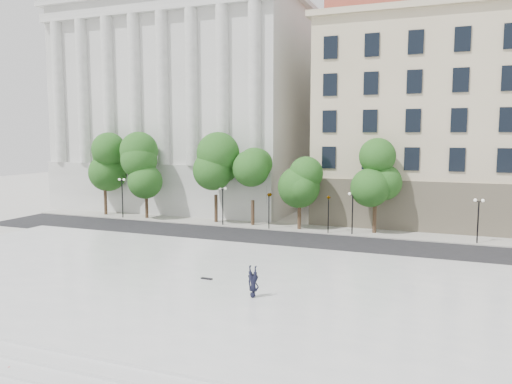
# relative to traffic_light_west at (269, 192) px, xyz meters

# --- Properties ---
(ground) EXTENTS (160.00, 160.00, 0.00)m
(ground) POSITION_rel_traffic_light_west_xyz_m (1.09, -22.30, -3.73)
(ground) COLOR #B9B7AF
(ground) RESTS_ON ground
(plaza) EXTENTS (44.00, 22.00, 0.45)m
(plaza) POSITION_rel_traffic_light_west_xyz_m (1.09, -19.30, -3.50)
(plaza) COLOR silver
(plaza) RESTS_ON ground
(street) EXTENTS (60.00, 8.00, 0.02)m
(street) POSITION_rel_traffic_light_west_xyz_m (1.09, -4.30, -3.72)
(street) COLOR black
(street) RESTS_ON ground
(far_sidewalk) EXTENTS (60.00, 4.00, 0.12)m
(far_sidewalk) POSITION_rel_traffic_light_west_xyz_m (1.09, 1.70, -3.67)
(far_sidewalk) COLOR #A3A097
(far_sidewalk) RESTS_ON ground
(building_west) EXTENTS (31.50, 27.65, 25.60)m
(building_west) POSITION_rel_traffic_light_west_xyz_m (-15.91, 16.27, 9.16)
(building_west) COLOR silver
(building_west) RESTS_ON ground
(building_east) EXTENTS (36.00, 26.15, 23.00)m
(building_east) POSITION_rel_traffic_light_west_xyz_m (21.09, 16.61, 7.42)
(building_east) COLOR beige
(building_east) RESTS_ON ground
(traffic_light_west) EXTENTS (1.05, 1.81, 4.23)m
(traffic_light_west) POSITION_rel_traffic_light_west_xyz_m (0.00, 0.00, 0.00)
(traffic_light_west) COLOR black
(traffic_light_west) RESTS_ON ground
(traffic_light_east) EXTENTS (0.79, 1.81, 4.21)m
(traffic_light_east) POSITION_rel_traffic_light_west_xyz_m (5.98, 0.00, -0.01)
(traffic_light_east) COLOR black
(traffic_light_east) RESTS_ON ground
(person_lying) EXTENTS (0.67, 1.80, 0.49)m
(person_lying) POSITION_rel_traffic_light_west_xyz_m (6.73, -21.09, -3.03)
(person_lying) COLOR black
(person_lying) RESTS_ON plaza
(skateboard) EXTENTS (0.75, 0.20, 0.08)m
(skateboard) POSITION_rel_traffic_light_west_xyz_m (2.74, -18.91, -3.24)
(skateboard) COLOR black
(skateboard) RESTS_ON plaza
(plaza_steps) EXTENTS (44.00, 3.00, 0.30)m
(plaza_steps) POSITION_rel_traffic_light_west_xyz_m (1.09, -31.20, -3.61)
(plaza_steps) COLOR silver
(plaza_steps) RESTS_ON ground
(street_trees) EXTENTS (34.90, 4.48, 7.91)m
(street_trees) POSITION_rel_traffic_light_west_xyz_m (-7.17, 1.35, 1.70)
(street_trees) COLOR #382619
(street_trees) RESTS_ON ground
(lamp_posts) EXTENTS (37.43, 0.28, 4.55)m
(lamp_posts) POSITION_rel_traffic_light_west_xyz_m (0.70, 0.30, -0.84)
(lamp_posts) COLOR black
(lamp_posts) RESTS_ON ground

